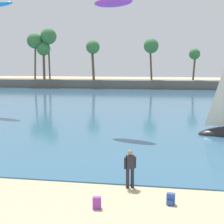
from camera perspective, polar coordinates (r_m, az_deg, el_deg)
name	(u,v)px	position (r m, az deg, el deg)	size (l,w,h in m)	color
sea	(155,92)	(63.98, 7.26, 3.33)	(220.00, 98.94, 0.06)	#33607F
palm_headland	(157,71)	(73.27, 7.51, 6.76)	(117.25, 6.41, 13.64)	#605B54
person_at_waterline	(130,168)	(14.77, 3.04, -9.26)	(0.50, 0.34, 1.67)	#23232D
backpack_near_kite	(171,199)	(13.50, 9.78, -14.17)	(0.33, 0.31, 0.44)	#2D4C9E
backpack_by_trailer	(97,203)	(13.02, -2.53, -14.93)	(0.32, 0.30, 0.44)	purple
kite_aloft_high_over_bay	(113,2)	(26.95, 0.14, 17.84)	(3.30, 1.12, 0.46)	purple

